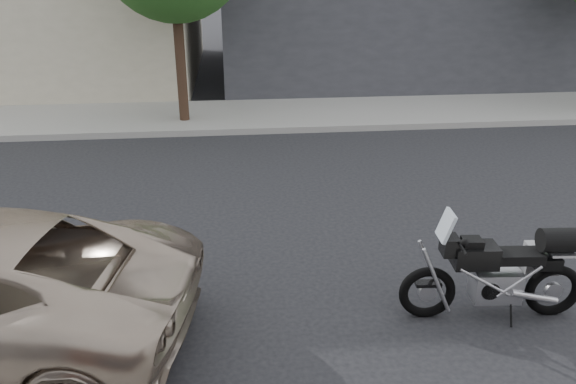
% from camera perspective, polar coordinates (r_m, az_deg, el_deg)
% --- Properties ---
extents(ground, '(120.00, 120.00, 0.00)m').
position_cam_1_polar(ground, '(8.72, 0.29, -3.44)').
color(ground, black).
rests_on(ground, ground).
extents(far_sidewalk, '(44.00, 3.00, 0.15)m').
position_cam_1_polar(far_sidewalk, '(14.80, -2.49, 7.80)').
color(far_sidewalk, gray).
rests_on(far_sidewalk, ground).
extents(motorcycle, '(2.10, 0.68, 1.33)m').
position_cam_1_polar(motorcycle, '(6.83, 21.17, -7.49)').
color(motorcycle, black).
rests_on(motorcycle, ground).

